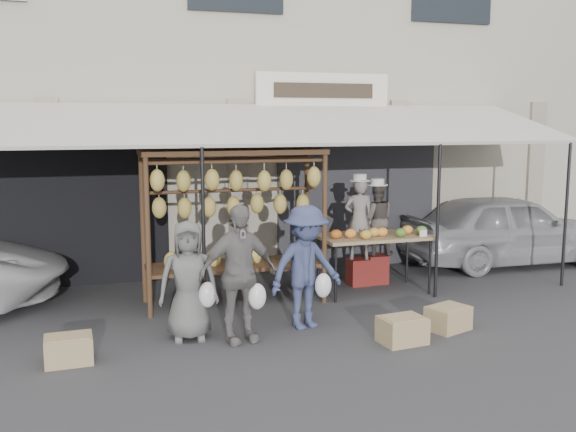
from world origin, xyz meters
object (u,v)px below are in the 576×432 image
(customer_mid, at_px, (238,274))
(banana_rack, at_px, (234,197))
(produce_table, at_px, (375,237))
(customer_right, at_px, (306,267))
(crate_far, at_px, (69,350))
(crate_near_a, at_px, (402,330))
(vendor_right, at_px, (377,219))
(crate_near_b, at_px, (448,318))
(vendor_left, at_px, (359,219))
(customer_left, at_px, (188,281))
(sedan, at_px, (508,229))

(customer_mid, bearing_deg, banana_rack, 68.56)
(produce_table, relative_size, customer_right, 1.07)
(banana_rack, height_order, crate_far, banana_rack)
(crate_near_a, bearing_deg, banana_rack, 124.33)
(vendor_right, xyz_separation_m, customer_mid, (-2.76, -2.08, -0.23))
(crate_near_b, height_order, crate_far, crate_near_b)
(customer_mid, bearing_deg, vendor_left, 29.44)
(customer_mid, distance_m, crate_far, 2.06)
(vendor_left, distance_m, customer_right, 2.35)
(customer_left, height_order, crate_near_b, customer_left)
(vendor_right, relative_size, customer_mid, 0.71)
(sedan, bearing_deg, customer_mid, 116.37)
(produce_table, distance_m, vendor_right, 0.63)
(crate_near_a, bearing_deg, crate_far, 172.51)
(produce_table, distance_m, crate_near_b, 2.05)
(vendor_right, distance_m, customer_right, 2.60)
(vendor_left, bearing_deg, vendor_right, -157.95)
(crate_near_b, relative_size, crate_far, 1.00)
(produce_table, relative_size, vendor_left, 1.31)
(customer_left, relative_size, customer_right, 0.92)
(crate_near_a, bearing_deg, customer_mid, 160.84)
(crate_far, bearing_deg, sedan, 19.96)
(customer_mid, distance_m, crate_near_a, 2.08)
(sedan, bearing_deg, banana_rack, 102.21)
(crate_near_a, bearing_deg, vendor_right, 71.52)
(vendor_right, height_order, customer_right, vendor_right)
(customer_right, relative_size, crate_near_b, 3.13)
(customer_left, distance_m, crate_far, 1.55)
(vendor_right, distance_m, crate_near_b, 2.62)
(customer_left, bearing_deg, sedan, 26.90)
(produce_table, relative_size, customer_left, 1.17)
(banana_rack, relative_size, vendor_left, 2.00)
(banana_rack, distance_m, sedan, 5.52)
(customer_mid, distance_m, sedan, 6.25)
(produce_table, relative_size, crate_near_b, 3.36)
(vendor_left, distance_m, crate_far, 4.98)
(vendor_left, relative_size, customer_right, 0.82)
(customer_mid, bearing_deg, customer_left, 145.18)
(crate_far, bearing_deg, vendor_left, 26.51)
(customer_right, relative_size, crate_near_a, 3.02)
(vendor_left, relative_size, sedan, 0.33)
(banana_rack, height_order, produce_table, banana_rack)
(customer_left, bearing_deg, customer_mid, -18.25)
(crate_far, relative_size, sedan, 0.13)
(vendor_left, bearing_deg, crate_far, 41.90)
(produce_table, bearing_deg, sedan, 18.86)
(banana_rack, relative_size, crate_near_b, 5.14)
(produce_table, height_order, customer_mid, customer_mid)
(banana_rack, bearing_deg, vendor_left, 11.33)
(customer_left, bearing_deg, vendor_left, 36.92)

